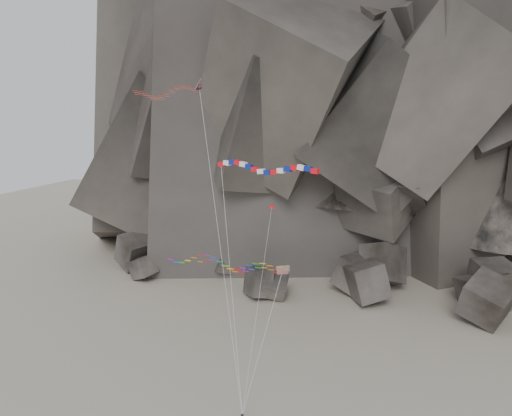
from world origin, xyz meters
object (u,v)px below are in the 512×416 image
(delta_kite, at_px, (163,93))
(parafoil_kite, at_px, (220,263))
(banner_kite, at_px, (265,169))
(pennant_kite, at_px, (265,254))

(delta_kite, height_order, parafoil_kite, delta_kite)
(delta_kite, bearing_deg, parafoil_kite, -8.37)
(banner_kite, relative_size, pennant_kite, 1.25)
(banner_kite, xyz_separation_m, pennant_kite, (-0.52, 1.74, -9.02))
(banner_kite, distance_m, pennant_kite, 9.20)
(delta_kite, distance_m, banner_kite, 14.61)
(parafoil_kite, height_order, pennant_kite, pennant_kite)
(banner_kite, height_order, pennant_kite, banner_kite)
(pennant_kite, bearing_deg, delta_kite, 161.55)
(banner_kite, distance_m, parafoil_kite, 11.55)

